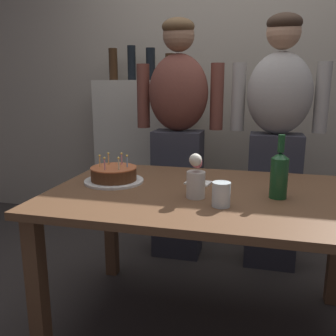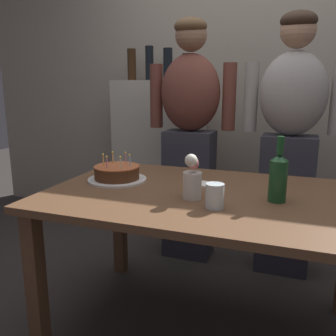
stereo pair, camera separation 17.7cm
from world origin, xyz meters
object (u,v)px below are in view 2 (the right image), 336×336
(birthday_cake, at_px, (117,174))
(napkin_stack, at_px, (200,184))
(water_glass_near, at_px, (215,196))
(flower_vase, at_px, (192,178))
(wine_bottle, at_px, (278,177))
(person_woman_cardigan, at_px, (289,143))
(person_man_bearded, at_px, (190,138))

(birthday_cake, bearing_deg, napkin_stack, 10.60)
(water_glass_near, relative_size, flower_vase, 0.50)
(wine_bottle, bearing_deg, person_woman_cardigan, 88.84)
(water_glass_near, height_order, napkin_stack, water_glass_near)
(napkin_stack, distance_m, person_woman_cardigan, 0.80)
(birthday_cake, height_order, person_man_bearded, person_man_bearded)
(wine_bottle, relative_size, napkin_stack, 2.30)
(person_woman_cardigan, bearing_deg, napkin_stack, 59.28)
(person_man_bearded, height_order, person_woman_cardigan, same)
(wine_bottle, bearing_deg, water_glass_near, -142.83)
(wine_bottle, xyz_separation_m, flower_vase, (-0.36, -0.09, -0.02))
(water_glass_near, relative_size, napkin_stack, 0.84)
(flower_vase, distance_m, person_man_bearded, 0.96)
(person_man_bearded, distance_m, person_woman_cardigan, 0.66)
(birthday_cake, height_order, flower_vase, flower_vase)
(wine_bottle, relative_size, flower_vase, 1.38)
(wine_bottle, distance_m, person_man_bearded, 1.05)
(wine_bottle, bearing_deg, napkin_stack, 158.61)
(birthday_cake, xyz_separation_m, wine_bottle, (0.82, -0.07, 0.07))
(water_glass_near, xyz_separation_m, person_woman_cardigan, (0.25, 1.01, 0.08))
(wine_bottle, height_order, person_man_bearded, person_man_bearded)
(napkin_stack, relative_size, person_woman_cardigan, 0.07)
(birthday_cake, xyz_separation_m, napkin_stack, (0.43, 0.08, -0.03))
(birthday_cake, relative_size, napkin_stack, 2.48)
(napkin_stack, relative_size, flower_vase, 0.60)
(birthday_cake, relative_size, person_woman_cardigan, 0.19)
(water_glass_near, xyz_separation_m, flower_vase, (-0.12, 0.09, 0.04))
(wine_bottle, distance_m, napkin_stack, 0.43)
(napkin_stack, xyz_separation_m, person_woman_cardigan, (0.40, 0.68, 0.13))
(wine_bottle, xyz_separation_m, person_man_bearded, (-0.65, 0.83, 0.02))
(water_glass_near, height_order, wine_bottle, wine_bottle)
(napkin_stack, height_order, flower_vase, flower_vase)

